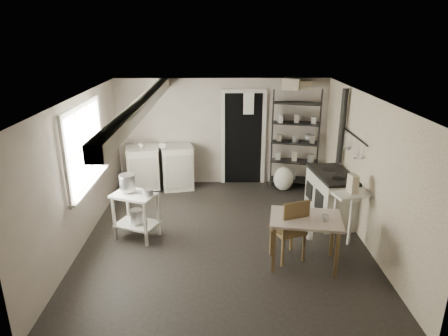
{
  "coord_description": "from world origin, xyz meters",
  "views": [
    {
      "loc": [
        -0.09,
        -5.88,
        3.25
      ],
      "look_at": [
        0.0,
        0.3,
        1.1
      ],
      "focal_mm": 32.0,
      "sensor_mm": 36.0,
      "label": 1
    }
  ],
  "objects_px": {
    "shelf_rack": "(295,143)",
    "stove": "(331,196)",
    "base_cabinets": "(160,168)",
    "chair": "(288,229)",
    "stockpot": "(127,183)",
    "prep_table": "(136,215)",
    "work_table": "(304,241)",
    "flour_sack": "(283,179)"
  },
  "relations": [
    {
      "from": "prep_table",
      "to": "stove",
      "type": "relative_size",
      "value": 0.7
    },
    {
      "from": "prep_table",
      "to": "stove",
      "type": "xyz_separation_m",
      "value": [
        3.35,
        0.62,
        0.04
      ]
    },
    {
      "from": "stockpot",
      "to": "stove",
      "type": "height_order",
      "value": "stockpot"
    },
    {
      "from": "base_cabinets",
      "to": "work_table",
      "type": "xyz_separation_m",
      "value": [
        2.46,
        -2.97,
        -0.08
      ]
    },
    {
      "from": "shelf_rack",
      "to": "stove",
      "type": "xyz_separation_m",
      "value": [
        0.37,
        -1.68,
        -0.51
      ]
    },
    {
      "from": "prep_table",
      "to": "base_cabinets",
      "type": "relative_size",
      "value": 0.54
    },
    {
      "from": "work_table",
      "to": "chair",
      "type": "xyz_separation_m",
      "value": [
        -0.21,
        0.16,
        0.1
      ]
    },
    {
      "from": "stockpot",
      "to": "flour_sack",
      "type": "distance_m",
      "value": 3.51
    },
    {
      "from": "stockpot",
      "to": "base_cabinets",
      "type": "bearing_deg",
      "value": 83.87
    },
    {
      "from": "stockpot",
      "to": "flour_sack",
      "type": "height_order",
      "value": "stockpot"
    },
    {
      "from": "flour_sack",
      "to": "base_cabinets",
      "type": "bearing_deg",
      "value": 177.26
    },
    {
      "from": "shelf_rack",
      "to": "prep_table",
      "type": "bearing_deg",
      "value": -127.01
    },
    {
      "from": "work_table",
      "to": "flour_sack",
      "type": "distance_m",
      "value": 2.85
    },
    {
      "from": "base_cabinets",
      "to": "work_table",
      "type": "bearing_deg",
      "value": -61.83
    },
    {
      "from": "flour_sack",
      "to": "chair",
      "type": "bearing_deg",
      "value": -97.73
    },
    {
      "from": "prep_table",
      "to": "base_cabinets",
      "type": "height_order",
      "value": "base_cabinets"
    },
    {
      "from": "stockpot",
      "to": "prep_table",
      "type": "bearing_deg",
      "value": -30.91
    },
    {
      "from": "prep_table",
      "to": "base_cabinets",
      "type": "bearing_deg",
      "value": 87.25
    },
    {
      "from": "chair",
      "to": "stockpot",
      "type": "bearing_deg",
      "value": 142.77
    },
    {
      "from": "shelf_rack",
      "to": "chair",
      "type": "relative_size",
      "value": 2.1
    },
    {
      "from": "chair",
      "to": "flour_sack",
      "type": "distance_m",
      "value": 2.71
    },
    {
      "from": "shelf_rack",
      "to": "base_cabinets",
      "type": "bearing_deg",
      "value": -161.26
    },
    {
      "from": "prep_table",
      "to": "flour_sack",
      "type": "distance_m",
      "value": 3.38
    },
    {
      "from": "base_cabinets",
      "to": "flour_sack",
      "type": "height_order",
      "value": "base_cabinets"
    },
    {
      "from": "prep_table",
      "to": "shelf_rack",
      "type": "xyz_separation_m",
      "value": [
        2.98,
        2.3,
        0.55
      ]
    },
    {
      "from": "shelf_rack",
      "to": "stockpot",
      "type": "bearing_deg",
      "value": -128.94
    },
    {
      "from": "base_cabinets",
      "to": "chair",
      "type": "xyz_separation_m",
      "value": [
        2.25,
        -2.8,
        0.03
      ]
    },
    {
      "from": "stockpot",
      "to": "chair",
      "type": "bearing_deg",
      "value": -16.7
    },
    {
      "from": "base_cabinets",
      "to": "stove",
      "type": "bearing_deg",
      "value": -36.48
    },
    {
      "from": "stockpot",
      "to": "work_table",
      "type": "xyz_separation_m",
      "value": [
        2.69,
        -0.91,
        -0.56
      ]
    },
    {
      "from": "stockpot",
      "to": "shelf_rack",
      "type": "height_order",
      "value": "shelf_rack"
    },
    {
      "from": "chair",
      "to": "flour_sack",
      "type": "height_order",
      "value": "chair"
    },
    {
      "from": "prep_table",
      "to": "flour_sack",
      "type": "xyz_separation_m",
      "value": [
        2.72,
        2.01,
        -0.16
      ]
    },
    {
      "from": "stove",
      "to": "chair",
      "type": "distance_m",
      "value": 1.63
    },
    {
      "from": "prep_table",
      "to": "shelf_rack",
      "type": "height_order",
      "value": "shelf_rack"
    },
    {
      "from": "base_cabinets",
      "to": "work_table",
      "type": "distance_m",
      "value": 3.86
    },
    {
      "from": "work_table",
      "to": "flour_sack",
      "type": "height_order",
      "value": "work_table"
    },
    {
      "from": "stockpot",
      "to": "work_table",
      "type": "distance_m",
      "value": 2.89
    },
    {
      "from": "prep_table",
      "to": "flour_sack",
      "type": "relative_size",
      "value": 1.53
    },
    {
      "from": "stockpot",
      "to": "stove",
      "type": "distance_m",
      "value": 3.55
    },
    {
      "from": "stockpot",
      "to": "base_cabinets",
      "type": "relative_size",
      "value": 0.19
    },
    {
      "from": "base_cabinets",
      "to": "shelf_rack",
      "type": "bearing_deg",
      "value": -8.13
    }
  ]
}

